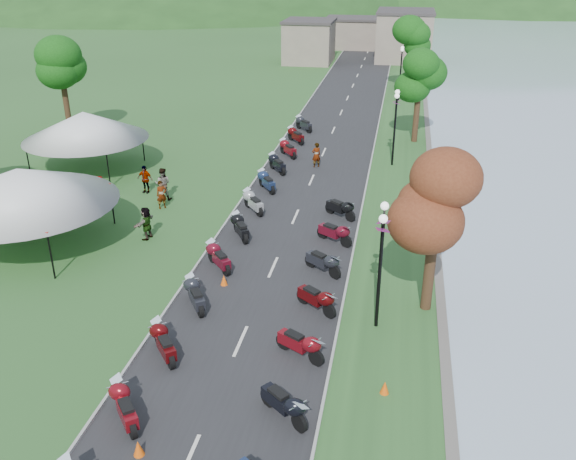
# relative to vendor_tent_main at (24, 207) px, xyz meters

# --- Properties ---
(road) EXTENTS (7.00, 120.00, 0.02)m
(road) POSITION_rel_vendor_tent_main_xyz_m (12.57, 17.76, -1.99)
(road) COLOR #28282A
(road) RESTS_ON ground
(far_building) EXTENTS (18.00, 16.00, 5.00)m
(far_building) POSITION_rel_vendor_tent_main_xyz_m (10.57, 62.76, 0.50)
(far_building) COLOR gray
(far_building) RESTS_ON ground
(moto_row_left) EXTENTS (2.60, 53.77, 1.10)m
(moto_row_left) POSITION_rel_vendor_tent_main_xyz_m (10.18, -2.53, -1.45)
(moto_row_left) COLOR #331411
(moto_row_left) RESTS_ON ground
(moto_row_right) EXTENTS (2.60, 31.50, 1.10)m
(moto_row_right) POSITION_rel_vendor_tent_main_xyz_m (14.98, -8.38, -1.45)
(moto_row_right) COLOR #331411
(moto_row_right) RESTS_ON ground
(vendor_tent_main) EXTENTS (6.15, 6.15, 4.00)m
(vendor_tent_main) POSITION_rel_vendor_tent_main_xyz_m (0.00, 0.00, 0.00)
(vendor_tent_main) COLOR white
(vendor_tent_main) RESTS_ON ground
(vendor_tent_side) EXTENTS (5.38, 5.38, 4.00)m
(vendor_tent_side) POSITION_rel_vendor_tent_main_xyz_m (-2.28, 10.88, 0.00)
(vendor_tent_side) COLOR white
(vendor_tent_side) RESTS_ON ground
(tree_lakeside) EXTENTS (2.73, 2.73, 7.57)m
(tree_lakeside) POSITION_rel_vendor_tent_main_xyz_m (19.51, -2.53, 1.79)
(tree_lakeside) COLOR #196215
(tree_lakeside) RESTS_ON ground
(pedestrian_a) EXTENTS (0.74, 0.72, 1.64)m
(pedestrian_a) POSITION_rel_vendor_tent_main_xyz_m (4.85, 5.61, -2.00)
(pedestrian_a) COLOR slate
(pedestrian_a) RESTS_ON ground
(pedestrian_b) EXTENTS (1.00, 0.62, 1.95)m
(pedestrian_b) POSITION_rel_vendor_tent_main_xyz_m (4.43, 6.92, -2.00)
(pedestrian_b) COLOR slate
(pedestrian_b) RESTS_ON ground
(pedestrian_c) EXTENTS (0.95, 1.20, 1.73)m
(pedestrian_c) POSITION_rel_vendor_tent_main_xyz_m (-0.85, 2.95, -2.00)
(pedestrian_c) COLOR slate
(pedestrian_c) RESTS_ON ground
(traffic_cone_near) EXTENTS (0.34, 0.34, 0.53)m
(traffic_cone_near) POSITION_rel_vendor_tent_main_xyz_m (11.08, -12.34, -1.73)
(traffic_cone_near) COLOR #F2590C
(traffic_cone_near) RESTS_ON ground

